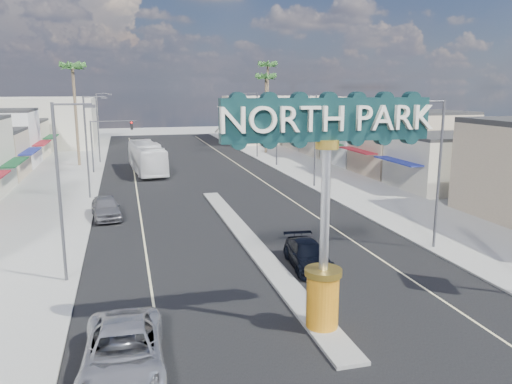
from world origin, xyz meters
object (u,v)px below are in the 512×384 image
suv_left (123,352)px  streetlight_r_far (256,121)px  streetlight_r_mid (314,136)px  streetlight_r_near (437,167)px  suv_right (308,255)px  palm_right_mid (266,81)px  traffic_signal_right (263,132)px  streetlight_l_near (62,184)px  palm_right_far (268,70)px  streetlight_l_mid (88,142)px  streetlight_l_far (99,124)px  city_bus (147,158)px  palm_left_far (73,72)px  traffic_signal_left (108,136)px  gateway_sign (326,187)px  car_parked_left (106,207)px

suv_left → streetlight_r_far: bearing=72.5°
streetlight_r_mid → suv_left: (-18.23, -29.29, -4.24)m
streetlight_r_near → suv_right: bearing=-173.0°
streetlight_r_mid → palm_right_mid: bearing=84.4°
traffic_signal_right → streetlight_l_near: (-19.62, -33.99, 0.79)m
streetlight_r_near → suv_left: (-18.23, -9.29, -4.24)m
palm_right_far → streetlight_r_near: bearing=-95.0°
streetlight_l_mid → palm_right_mid: 35.44m
traffic_signal_right → streetlight_l_far: streetlight_l_far is taller
streetlight_r_far → streetlight_r_mid: bearing=-90.0°
streetlight_r_far → palm_right_far: bearing=65.5°
streetlight_l_far → city_bus: bearing=-58.6°
streetlight_l_mid → streetlight_r_mid: 20.87m
streetlight_l_near → palm_right_far: palm_right_far is taller
streetlight_l_mid → palm_left_far: palm_left_far is taller
streetlight_r_mid → city_bus: (-15.42, 13.09, -3.34)m
streetlight_r_mid → suv_right: size_ratio=1.86×
streetlight_l_near → streetlight_l_far: size_ratio=1.00×
suv_left → palm_right_far: bearing=71.6°
streetlight_r_near → suv_left: streetlight_r_near is taller
traffic_signal_left → city_bus: (4.20, -0.90, -2.55)m
gateway_sign → traffic_signal_left: bearing=102.3°
streetlight_r_mid → streetlight_r_far: 22.00m
streetlight_l_mid → streetlight_r_near: size_ratio=1.00×
streetlight_r_mid → traffic_signal_left: bearing=144.5°
gateway_sign → streetlight_l_near: bearing=142.4°
gateway_sign → traffic_signal_left: gateway_sign is taller
palm_right_mid → car_parked_left: size_ratio=2.45×
traffic_signal_left → streetlight_l_mid: 14.07m
car_parked_left → city_bus: (4.01, 20.42, 0.89)m
palm_right_far → gateway_sign: bearing=-104.0°
streetlight_l_mid → suv_left: streetlight_l_mid is taller
palm_right_mid → suv_right: 49.31m
traffic_signal_left → streetlight_r_mid: streetlight_r_mid is taller
streetlight_l_mid → suv_left: bearing=-84.9°
palm_left_far → suv_right: size_ratio=2.70×
suv_left → suv_right: bearing=42.2°
city_bus → palm_left_far: bearing=134.1°
streetlight_l_near → suv_left: 10.55m
traffic_signal_left → streetlight_r_near: streetlight_r_near is taller
streetlight_l_near → palm_right_far: bearing=63.9°
streetlight_r_near → car_parked_left: streetlight_r_near is taller
streetlight_l_near → palm_left_far: (-2.57, 40.00, 6.43)m
streetlight_l_near → streetlight_r_far: bearing=63.6°
city_bus → palm_right_far: bearing=38.2°
streetlight_l_near → gateway_sign: bearing=-37.6°
streetlight_l_far → traffic_signal_right: bearing=-22.2°
streetlight_r_mid → suv_left: bearing=-121.9°
city_bus → car_parked_left: bearing=-106.3°
gateway_sign → streetlight_r_near: 13.19m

